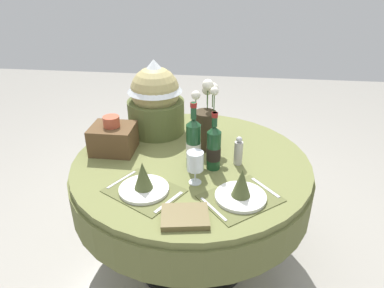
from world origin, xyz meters
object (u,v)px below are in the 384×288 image
gift_tub_back_left (155,96)px  woven_basket_side_left (113,138)px  dining_table (191,181)px  book_on_table (185,216)px  wine_bottle_left (193,143)px  place_setting_right (241,190)px  wine_bottle_centre (214,148)px  wine_glass_right (195,162)px  place_setting_left (144,183)px  flower_vase (206,121)px  pepper_mill (238,152)px

gift_tub_back_left → woven_basket_side_left: size_ratio=1.93×
dining_table → book_on_table: (0.03, -0.51, 0.16)m
wine_bottle_left → gift_tub_back_left: bearing=124.7°
place_setting_right → gift_tub_back_left: gift_tub_back_left is taller
dining_table → wine_bottle_left: bearing=-74.6°
wine_bottle_centre → wine_glass_right: size_ratio=1.85×
dining_table → place_setting_right: place_setting_right is taller
book_on_table → wine_bottle_centre: bearing=68.5°
place_setting_left → woven_basket_side_left: bearing=125.4°
flower_vase → gift_tub_back_left: size_ratio=0.85×
wine_bottle_left → woven_basket_side_left: (-0.48, 0.12, -0.06)m
place_setting_right → wine_bottle_left: wine_bottle_left is taller
wine_bottle_centre → gift_tub_back_left: 0.58m
wine_glass_right → woven_basket_side_left: size_ratio=0.71×
dining_table → flower_vase: 0.36m
dining_table → woven_basket_side_left: size_ratio=5.52×
gift_tub_back_left → place_setting_left: bearing=-83.4°
dining_table → place_setting_right: size_ratio=3.13×
gift_tub_back_left → woven_basket_side_left: (-0.19, -0.29, -0.16)m
flower_vase → place_setting_right: bearing=-67.3°
book_on_table → gift_tub_back_left: size_ratio=0.43×
flower_vase → wine_bottle_left: (-0.04, -0.24, -0.03)m
wine_bottle_left → place_setting_right: bearing=-45.9°
wine_bottle_centre → gift_tub_back_left: size_ratio=0.68×
place_setting_right → flower_vase: size_ratio=1.07×
dining_table → gift_tub_back_left: (-0.27, 0.34, 0.39)m
place_setting_right → woven_basket_side_left: (-0.73, 0.38, 0.04)m
wine_glass_right → book_on_table: 0.30m
place_setting_right → wine_bottle_left: 0.37m
place_setting_left → wine_bottle_left: wine_bottle_left is taller
pepper_mill → gift_tub_back_left: size_ratio=0.35×
wine_bottle_centre → woven_basket_side_left: 0.60m
place_setting_left → wine_bottle_centre: wine_bottle_centre is taller
wine_bottle_centre → gift_tub_back_left: (-0.39, 0.41, 0.12)m
dining_table → gift_tub_back_left: 0.58m
flower_vase → pepper_mill: 0.28m
dining_table → wine_bottle_centre: 0.31m
place_setting_left → wine_glass_right: (0.24, 0.10, 0.07)m
wine_bottle_left → pepper_mill: bearing=14.2°
wine_bottle_centre → wine_glass_right: wine_bottle_centre is taller
wine_glass_right → woven_basket_side_left: (-0.50, 0.27, -0.04)m
book_on_table → place_setting_right: bearing=26.7°
pepper_mill → book_on_table: bearing=-114.4°
place_setting_right → gift_tub_back_left: size_ratio=0.91×
wine_bottle_left → book_on_table: wine_bottle_left is taller
place_setting_left → wine_bottle_left: size_ratio=1.15×
place_setting_left → woven_basket_side_left: woven_basket_side_left is taller
wine_bottle_left → woven_basket_side_left: size_ratio=1.51×
wine_bottle_left → wine_glass_right: 0.15m
place_setting_left → wine_bottle_left: (0.21, 0.25, 0.09)m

